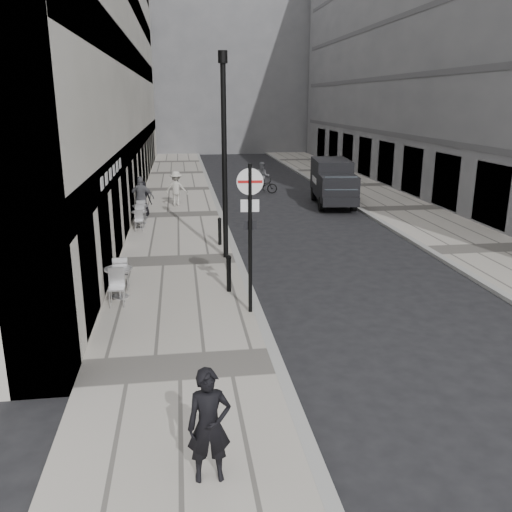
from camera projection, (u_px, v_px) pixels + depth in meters
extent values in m
plane|color=black|center=(306.00, 443.00, 8.73)|extent=(120.00, 120.00, 0.00)
cube|color=#A49D94|center=(178.00, 215.00, 25.56)|extent=(4.00, 60.00, 0.12)
cube|color=#A49D94|center=(400.00, 209.00, 27.03)|extent=(4.00, 60.00, 0.12)
cube|color=silver|center=(95.00, 28.00, 28.73)|extent=(4.00, 45.00, 18.00)
cube|color=slate|center=(452.00, 15.00, 31.12)|extent=(6.00, 45.00, 20.00)
cube|color=slate|center=(206.00, 46.00, 59.13)|extent=(24.00, 16.00, 22.00)
imported|color=black|center=(209.00, 426.00, 7.52)|extent=(0.63, 0.43, 1.70)
cylinder|color=black|center=(250.00, 240.00, 13.31)|extent=(0.10, 0.10, 3.76)
cylinder|color=white|center=(250.00, 182.00, 12.91)|extent=(0.65, 0.10, 0.64)
cube|color=#B21414|center=(250.00, 182.00, 12.89)|extent=(0.59, 0.07, 0.06)
cube|color=white|center=(250.00, 206.00, 13.10)|extent=(0.45, 0.07, 0.30)
cylinder|color=black|center=(224.00, 163.00, 17.72)|extent=(0.17, 0.17, 6.43)
cylinder|color=black|center=(223.00, 57.00, 16.81)|extent=(0.30, 0.30, 0.38)
cylinder|color=black|center=(229.00, 275.00, 15.16)|extent=(0.13, 0.13, 0.99)
cylinder|color=black|center=(220.00, 232.00, 20.07)|extent=(0.13, 0.13, 0.96)
cylinder|color=black|center=(321.00, 204.00, 26.73)|extent=(0.34, 0.75, 0.72)
cylinder|color=black|center=(354.00, 204.00, 26.76)|extent=(0.34, 0.75, 0.72)
cylinder|color=black|center=(314.00, 194.00, 29.68)|extent=(0.34, 0.75, 0.72)
cylinder|color=black|center=(343.00, 194.00, 29.71)|extent=(0.34, 0.75, 0.72)
cube|color=black|center=(331.00, 176.00, 28.71)|extent=(2.18, 3.45, 1.81)
cube|color=black|center=(338.00, 189.00, 26.44)|extent=(1.99, 1.83, 1.26)
cube|color=#1E2328|center=(341.00, 184.00, 25.69)|extent=(1.61, 0.50, 0.67)
imported|color=black|center=(263.00, 186.00, 31.82)|extent=(1.78, 0.84, 0.90)
imported|color=#525357|center=(263.00, 176.00, 31.67)|extent=(0.91, 0.75, 1.69)
imported|color=#5E5E64|center=(141.00, 198.00, 24.24)|extent=(1.18, 0.59, 1.93)
imported|color=#BCB7AD|center=(176.00, 189.00, 27.38)|extent=(1.25, 0.89, 1.75)
imported|color=black|center=(143.00, 198.00, 24.98)|extent=(0.90, 0.70, 1.63)
cylinder|color=silver|center=(120.00, 297.00, 14.83)|extent=(0.48, 0.48, 0.03)
cylinder|color=silver|center=(119.00, 283.00, 14.72)|extent=(0.07, 0.07, 0.80)
cylinder|color=silver|center=(118.00, 269.00, 14.60)|extent=(0.76, 0.76, 0.03)
cylinder|color=#BABABC|center=(140.00, 227.00, 22.85)|extent=(0.40, 0.40, 0.03)
cylinder|color=#BABABC|center=(140.00, 220.00, 22.76)|extent=(0.05, 0.05, 0.67)
cylinder|color=#BABABC|center=(139.00, 212.00, 22.67)|extent=(0.64, 0.64, 0.03)
cylinder|color=#ADADAF|center=(141.00, 223.00, 23.62)|extent=(0.46, 0.46, 0.03)
cylinder|color=#ADADAF|center=(141.00, 215.00, 23.52)|extent=(0.06, 0.06, 0.77)
cylinder|color=#ADADAF|center=(140.00, 206.00, 23.41)|extent=(0.72, 0.72, 0.03)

